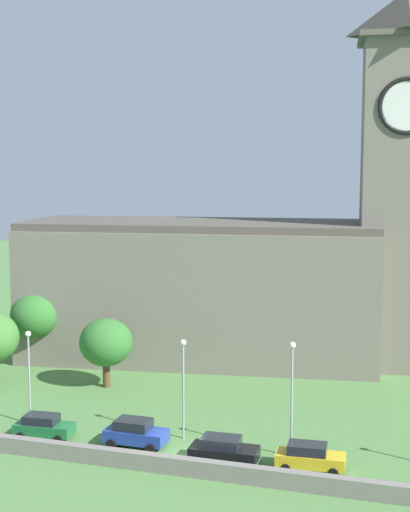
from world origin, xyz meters
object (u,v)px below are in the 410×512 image
(car_green, at_px, (44,426))
(streetlamp_east_mid, at_px, (292,382))
(car_yellow, at_px, (310,457))
(tree_churchyard, at_px, (106,343))
(car_black, at_px, (223,450))
(tree_riverside_west, at_px, (35,316))
(church, at_px, (248,264))
(streetlamp_west_mid, at_px, (29,362))
(car_blue, at_px, (136,433))
(streetlamp_central, at_px, (183,373))

(car_green, height_order, streetlamp_east_mid, streetlamp_east_mid)
(car_yellow, relative_size, tree_churchyard, 0.75)
(car_black, distance_m, tree_riverside_west, 29.47)
(car_green, bearing_deg, car_yellow, 0.07)
(streetlamp_east_mid, distance_m, tree_riverside_west, 31.20)
(tree_churchyard, bearing_deg, church, 54.65)
(car_black, relative_size, car_yellow, 1.00)
(streetlamp_west_mid, bearing_deg, car_black, -10.37)
(car_green, xyz_separation_m, tree_churchyard, (-1.04, 12.56, 3.02))
(streetlamp_east_mid, bearing_deg, car_blue, -172.47)
(streetlamp_east_mid, height_order, tree_riverside_west, streetlamp_east_mid)
(car_blue, distance_m, streetlamp_west_mid, 10.01)
(car_green, bearing_deg, tree_riverside_west, 121.44)
(church, height_order, streetlamp_east_mid, church)
(streetlamp_west_mid, height_order, tree_churchyard, streetlamp_west_mid)
(church, height_order, streetlamp_west_mid, church)
(streetlamp_central, bearing_deg, tree_churchyard, 137.02)
(car_yellow, bearing_deg, tree_churchyard, 147.56)
(tree_churchyard, bearing_deg, tree_riverside_west, 155.36)
(church, xyz_separation_m, tree_churchyard, (-9.09, -12.81, -5.48))
(church, relative_size, streetlamp_east_mid, 5.33)
(car_blue, bearing_deg, tree_riverside_west, 136.21)
(streetlamp_central, xyz_separation_m, tree_riverside_west, (-19.58, 13.88, 0.03))
(church, distance_m, streetlamp_east_mid, 25.55)
(tree_churchyard, bearing_deg, streetlamp_west_mid, -97.53)
(streetlamp_west_mid, xyz_separation_m, streetlamp_central, (11.71, 0.62, 0.04))
(car_black, bearing_deg, tree_riverside_west, 143.55)
(church, xyz_separation_m, car_blue, (-1.32, -24.87, -8.41))
(car_black, relative_size, streetlamp_west_mid, 0.64)
(car_black, height_order, streetlamp_central, streetlamp_central)
(car_yellow, distance_m, tree_churchyard, 23.56)
(streetlamp_west_mid, xyz_separation_m, tree_riverside_west, (-7.87, 14.50, 0.07))
(church, bearing_deg, tree_churchyard, -125.35)
(car_blue, bearing_deg, streetlamp_central, 42.97)
(car_green, relative_size, streetlamp_central, 0.60)
(car_black, relative_size, streetlamp_east_mid, 0.58)
(car_green, xyz_separation_m, car_yellow, (18.69, 0.02, 0.02))
(streetlamp_east_mid, bearing_deg, car_black, -147.93)
(car_green, relative_size, tree_riverside_west, 0.62)
(streetlamp_central, bearing_deg, streetlamp_west_mid, -176.98)
(car_yellow, relative_size, tree_riverside_west, 0.65)
(streetlamp_central, xyz_separation_m, streetlamp_east_mid, (7.82, -1.04, 0.36))
(car_blue, distance_m, car_yellow, 11.97)
(car_black, bearing_deg, church, 101.31)
(church, distance_m, streetlamp_west_mid, 25.76)
(car_yellow, height_order, streetlamp_central, streetlamp_central)
(tree_riverside_west, bearing_deg, car_yellow, -30.08)
(car_blue, distance_m, tree_churchyard, 14.64)
(car_blue, height_order, car_yellow, car_blue)
(church, height_order, streetlamp_central, church)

